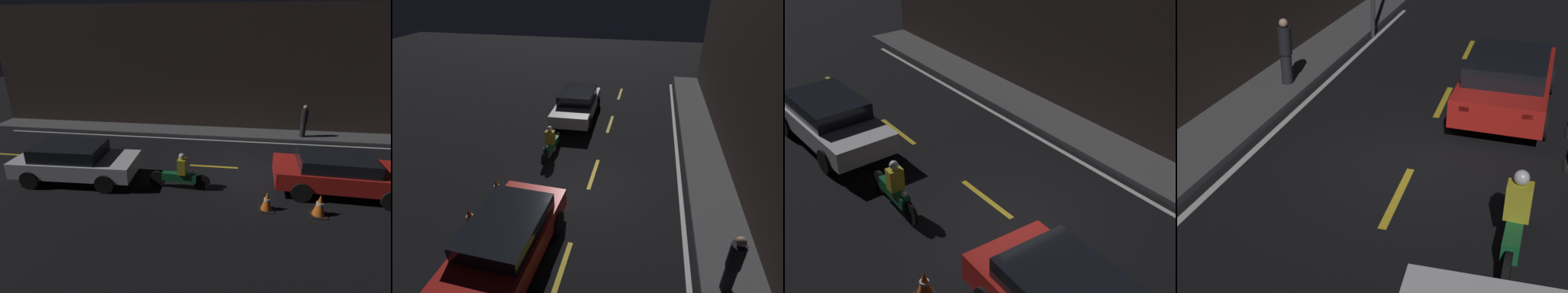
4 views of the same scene
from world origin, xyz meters
The scene contains 9 objects.
ground_plane centered at (0.00, 0.00, 0.00)m, with size 56.00×56.00×0.00m, color black.
raised_curb centered at (0.00, 4.25, 0.08)m, with size 28.00×1.61×0.15m.
lane_dash_c centered at (-1.00, 0.00, 0.00)m, with size 2.00×0.14×0.01m.
lane_dash_d centered at (3.50, 0.00, 0.00)m, with size 2.00×0.14×0.01m.
lane_dash_e centered at (8.00, 0.00, 0.00)m, with size 2.00×0.14×0.01m.
lane_solid_kerb centered at (0.00, 3.19, 0.00)m, with size 25.20×0.14×0.01m.
taxi_red centered at (3.44, -1.45, 0.75)m, with size 4.52×2.17×1.36m.
motorcycle centered at (-2.05, -1.99, 0.55)m, with size 2.21×0.37×1.36m.
pedestrian centered at (3.24, 4.00, 0.99)m, with size 0.34×0.34×1.66m.
Camera 4 is at (-8.76, -1.88, 5.03)m, focal length 50.00 mm.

